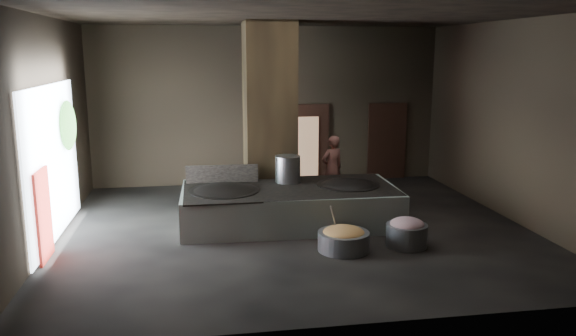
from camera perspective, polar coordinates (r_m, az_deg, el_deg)
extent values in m
cube|color=black|center=(12.37, 0.73, -6.35)|extent=(10.00, 9.00, 0.10)
cube|color=black|center=(11.78, 0.79, 15.44)|extent=(10.00, 9.00, 0.10)
cube|color=black|center=(16.33, -2.07, 6.32)|extent=(10.00, 0.10, 4.50)
cube|color=black|center=(7.48, 6.90, -0.22)|extent=(10.00, 0.10, 4.50)
cube|color=black|center=(12.05, -23.66, 3.41)|extent=(0.10, 9.00, 4.50)
cube|color=black|center=(13.67, 22.15, 4.41)|extent=(0.10, 9.00, 4.50)
cube|color=black|center=(13.67, -1.89, 5.27)|extent=(1.20, 1.20, 4.50)
cube|color=silver|center=(12.57, 0.16, -3.85)|extent=(4.81, 2.41, 0.82)
cube|color=black|center=(12.46, 0.16, -2.06)|extent=(4.64, 2.23, 0.03)
ellipsoid|color=black|center=(12.28, -6.49, -2.66)|extent=(1.49, 1.49, 0.41)
cylinder|color=black|center=(12.26, -6.50, -2.35)|extent=(1.53, 1.53, 0.05)
ellipsoid|color=black|center=(12.81, 6.09, -2.05)|extent=(1.39, 1.39, 0.39)
cylinder|color=black|center=(12.80, 6.10, -1.74)|extent=(1.42, 1.42, 0.05)
cylinder|color=#969A9D|center=(12.93, -0.02, -0.13)|extent=(0.58, 0.58, 0.62)
cube|color=black|center=(12.99, -6.71, -0.60)|extent=(1.65, 0.11, 0.41)
imported|color=#9E5B50|center=(14.46, 4.51, -0.03)|extent=(0.72, 0.59, 1.70)
cylinder|color=slate|center=(11.03, 5.66, -7.40)|extent=(1.22, 1.22, 0.37)
ellipsoid|color=#A8A951|center=(10.98, 5.67, -6.58)|extent=(0.82, 0.82, 0.25)
cylinder|color=#969A9D|center=(11.02, 4.74, -5.40)|extent=(0.27, 0.33, 0.71)
cylinder|color=slate|center=(11.44, 11.96, -6.69)|extent=(1.00, 1.00, 0.45)
ellipsoid|color=#AA6673|center=(11.37, 12.01, -5.60)|extent=(0.67, 0.67, 0.26)
cube|color=black|center=(16.57, 2.13, 2.39)|extent=(1.18, 0.08, 2.38)
cube|color=#8C6647|center=(16.49, 1.83, 2.17)|extent=(0.75, 0.04, 1.77)
cube|color=black|center=(17.21, 9.99, 2.57)|extent=(1.18, 0.08, 2.38)
cube|color=#8C6647|center=(17.27, 9.13, 2.47)|extent=(0.79, 0.04, 1.86)
cube|color=white|center=(12.31, -22.74, 0.58)|extent=(0.04, 4.20, 3.10)
cube|color=maroon|center=(11.23, -23.57, -4.44)|extent=(0.05, 0.90, 1.70)
ellipsoid|color=#194714|center=(13.26, -21.46, 4.05)|extent=(0.28, 1.10, 1.10)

